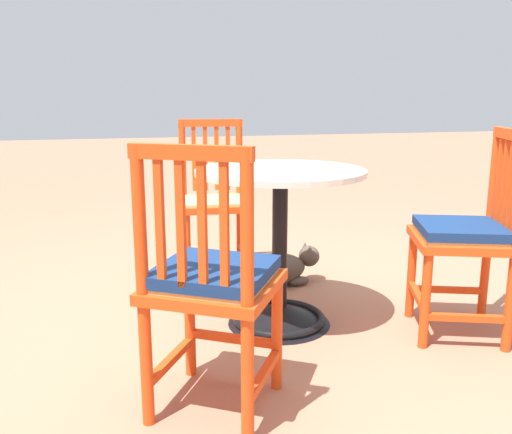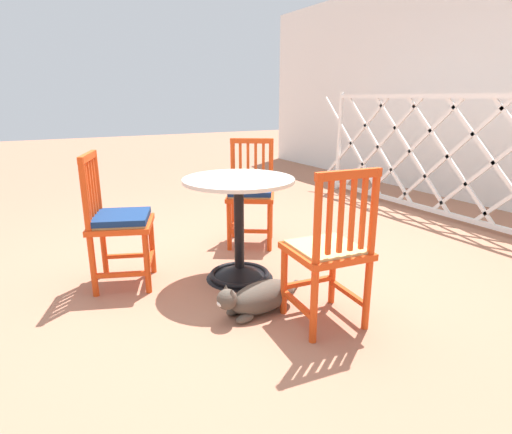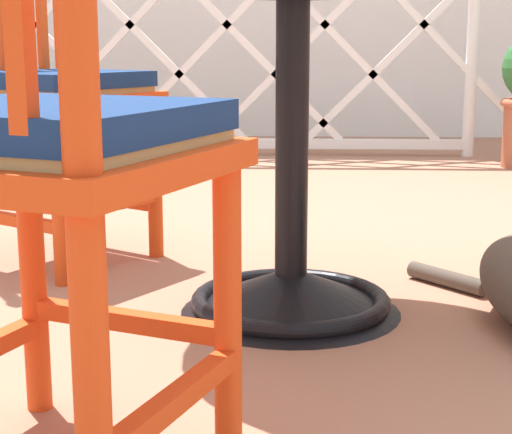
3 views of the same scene
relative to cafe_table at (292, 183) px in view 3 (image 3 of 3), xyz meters
name	(u,v)px [view 3 (image 3 of 3)]	position (x,y,z in m)	size (l,w,h in m)	color
ground_plane	(253,299)	(-0.09, 0.09, -0.28)	(24.00, 24.00, 0.00)	#A36B51
lattice_fence_panel	(178,25)	(-0.59, 2.61, 0.38)	(3.68, 0.06, 1.33)	white
cafe_table	(292,183)	(0.00, 0.00, 0.00)	(0.76, 0.76, 0.73)	black
orange_chair_by_planter	(54,93)	(-0.62, 0.43, 0.16)	(0.55, 0.55, 0.91)	#D64214
orange_chair_at_corner	(37,152)	(-0.31, -0.75, 0.16)	(0.52, 0.52, 0.91)	#D64214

